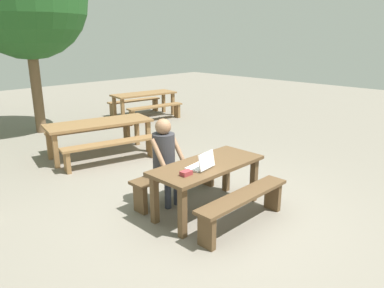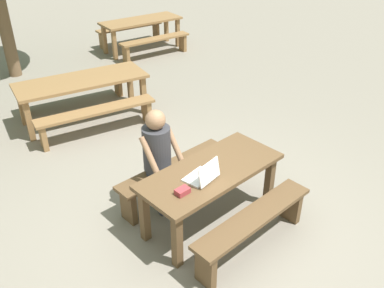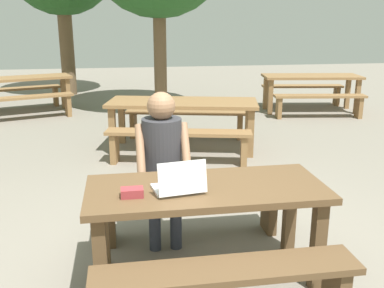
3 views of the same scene
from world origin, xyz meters
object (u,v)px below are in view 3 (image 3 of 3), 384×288
(small_pouch, at_px, (132,192))
(picnic_table_distant, at_px, (311,81))
(picnic_table_rear, at_px, (20,83))
(picnic_table_mid, at_px, (183,108))
(picnic_table_front, at_px, (206,201))
(laptop, at_px, (179,184))
(person_seated, at_px, (162,155))

(small_pouch, relative_size, picnic_table_distant, 0.07)
(picnic_table_rear, bearing_deg, picnic_table_mid, -64.94)
(picnic_table_front, distance_m, picnic_table_rear, 6.93)
(small_pouch, bearing_deg, picnic_table_distant, 56.48)
(picnic_table_front, height_order, picnic_table_rear, picnic_table_rear)
(picnic_table_mid, relative_size, picnic_table_distant, 1.11)
(laptop, height_order, picnic_table_rear, laptop)
(person_seated, distance_m, picnic_table_rear, 6.25)
(picnic_table_front, xyz_separation_m, picnic_table_distant, (3.35, 5.76, 0.03))
(picnic_table_mid, xyz_separation_m, picnic_table_distant, (3.05, 2.37, 0.01))
(person_seated, xyz_separation_m, picnic_table_distant, (3.61, 5.14, -0.15))
(picnic_table_mid, bearing_deg, picnic_table_front, -82.19)
(laptop, distance_m, picnic_table_mid, 3.51)
(picnic_table_mid, distance_m, picnic_table_rear, 4.19)
(picnic_table_mid, bearing_deg, picnic_table_rear, 146.72)
(picnic_table_front, distance_m, person_seated, 0.70)
(picnic_table_front, relative_size, laptop, 4.57)
(picnic_table_front, distance_m, picnic_table_mid, 3.41)
(laptop, bearing_deg, person_seated, -94.58)
(picnic_table_rear, bearing_deg, laptop, -88.55)
(small_pouch, bearing_deg, picnic_table_mid, 76.50)
(laptop, bearing_deg, picnic_table_rear, -78.42)
(small_pouch, distance_m, picnic_table_mid, 3.61)
(picnic_table_rear, bearing_deg, small_pouch, -91.22)
(person_seated, xyz_separation_m, picnic_table_mid, (0.56, 2.77, -0.16))
(small_pouch, bearing_deg, picnic_table_rear, 107.51)
(laptop, distance_m, picnic_table_distant, 6.84)
(picnic_table_front, distance_m, laptop, 0.29)
(small_pouch, bearing_deg, person_seated, 69.23)
(picnic_table_front, relative_size, picnic_table_rear, 0.82)
(laptop, xyz_separation_m, picnic_table_mid, (0.51, 3.47, -0.16))
(picnic_table_mid, height_order, picnic_table_distant, picnic_table_distant)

